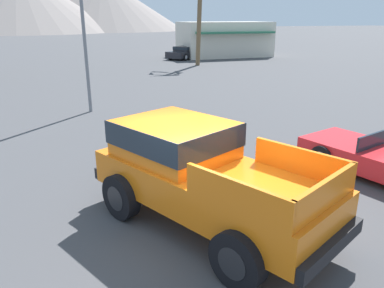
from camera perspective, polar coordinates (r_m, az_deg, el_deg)
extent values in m
plane|color=#424244|center=(7.64, 0.10, -11.60)|extent=(320.00, 320.00, 0.00)
cube|color=orange|center=(7.10, 2.70, -6.26)|extent=(3.83, 5.12, 0.68)
cube|color=orange|center=(7.46, -2.64, 0.77)|extent=(2.53, 2.66, 0.72)
cube|color=#1E2833|center=(7.42, -2.65, 1.72)|extent=(2.58, 2.72, 0.46)
cube|color=orange|center=(5.43, 6.63, -7.81)|extent=(0.90, 1.74, 0.48)
cube|color=orange|center=(6.89, 16.32, -2.59)|extent=(0.90, 1.74, 0.48)
cube|color=orange|center=(5.75, 19.71, -7.28)|extent=(1.72, 0.89, 0.48)
cube|color=black|center=(8.85, -9.07, -2.83)|extent=(1.79, 0.98, 0.24)
cube|color=black|center=(6.07, 20.48, -14.55)|extent=(1.79, 0.98, 0.24)
cylinder|color=black|center=(7.68, -10.76, -7.86)|extent=(0.66, 0.96, 0.93)
cylinder|color=#232326|center=(7.68, -10.76, -7.86)|extent=(0.50, 0.59, 0.51)
cylinder|color=black|center=(8.85, -0.07, -3.84)|extent=(0.66, 0.96, 0.93)
cylinder|color=#232326|center=(8.85, -0.07, -3.84)|extent=(0.50, 0.59, 0.51)
cylinder|color=black|center=(5.82, 6.97, -17.10)|extent=(0.66, 0.96, 0.93)
cylinder|color=#232326|center=(5.82, 6.97, -17.10)|extent=(0.50, 0.59, 0.51)
cylinder|color=black|center=(7.29, 16.87, -9.90)|extent=(0.66, 0.96, 0.93)
cylinder|color=#232326|center=(7.29, 16.87, -9.90)|extent=(0.50, 0.59, 0.51)
cube|color=#1E2833|center=(10.63, 25.96, 0.55)|extent=(1.43, 0.47, 0.38)
cylinder|color=black|center=(10.54, 19.25, -1.95)|extent=(0.40, 0.69, 0.66)
cylinder|color=#9E9EA3|center=(10.54, 19.25, -1.95)|extent=(0.33, 0.41, 0.36)
cylinder|color=black|center=(11.89, 23.91, -0.23)|extent=(0.40, 0.69, 0.66)
cylinder|color=#9E9EA3|center=(11.89, 23.91, -0.23)|extent=(0.33, 0.41, 0.36)
cube|color=#232328|center=(38.04, -0.99, 13.58)|extent=(4.52, 4.05, 0.60)
cube|color=#232328|center=(37.91, -1.09, 14.34)|extent=(2.41, 2.37, 0.43)
cube|color=#1E2833|center=(37.90, -1.09, 14.42)|extent=(2.46, 2.42, 0.26)
cylinder|color=black|center=(39.64, -0.95, 13.56)|extent=(0.65, 0.57, 0.65)
cylinder|color=#9E9EA3|center=(39.64, -0.95, 13.56)|extent=(0.43, 0.40, 0.36)
cylinder|color=black|center=(38.67, 1.26, 13.43)|extent=(0.65, 0.57, 0.65)
cylinder|color=#9E9EA3|center=(38.67, 1.26, 13.43)|extent=(0.43, 0.40, 0.36)
cylinder|color=black|center=(37.48, -3.31, 13.24)|extent=(0.65, 0.57, 0.65)
cylinder|color=#9E9EA3|center=(37.48, -3.31, 13.24)|extent=(0.43, 0.40, 0.36)
cylinder|color=black|center=(36.46, -1.03, 13.11)|extent=(0.65, 0.57, 0.65)
cylinder|color=#9E9EA3|center=(36.46, -1.03, 13.11)|extent=(0.43, 0.40, 0.36)
cylinder|color=slate|center=(16.41, -16.38, 18.58)|extent=(0.14, 0.14, 8.06)
cylinder|color=brown|center=(32.22, 1.10, 18.30)|extent=(0.36, 1.00, 7.30)
cube|color=beige|center=(40.61, 4.95, 15.61)|extent=(9.13, 5.01, 3.47)
cube|color=#286B4C|center=(38.00, 6.81, 16.50)|extent=(8.22, 0.70, 0.20)
cone|color=gray|center=(132.78, -13.35, 20.06)|extent=(52.71, 52.71, 16.31)
cone|color=gray|center=(123.03, -24.74, 19.34)|extent=(54.06, 54.06, 17.43)
cone|color=gray|center=(135.68, -20.05, 19.60)|extent=(41.48, 41.48, 17.09)
cone|color=gray|center=(136.62, -23.61, 18.18)|extent=(37.66, 37.66, 12.33)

